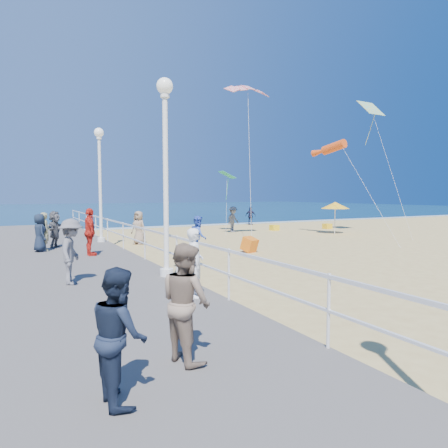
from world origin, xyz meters
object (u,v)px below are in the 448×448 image
beach_chair_right (327,226)px  toddler_held (198,236)px  spectator_2 (71,251)px  beach_walker_c (139,228)px  lamp_post_far (100,172)px  spectator_6 (45,232)px  beach_chair_left (274,228)px  beach_walker_a (233,219)px  spectator_7 (119,334)px  beach_walker_b (251,216)px  spectator_5 (55,229)px  spectator_3 (90,232)px  lamp_post_mid (165,156)px  woman_holding_toddler (195,263)px  spectator_4 (40,233)px  beach_umbrella (335,205)px  spectator_1 (186,302)px  box_kite (250,246)px

beach_chair_right → toddler_held: bearing=-139.4°
spectator_2 → beach_walker_c: spectator_2 is taller
lamp_post_far → toddler_held: (-0.07, -11.28, -1.95)m
spectator_6 → beach_chair_left: 17.27m
spectator_2 → beach_chair_right: size_ratio=2.98×
spectator_2 → beach_walker_a: size_ratio=0.91×
beach_chair_left → beach_chair_right: (4.37, -0.81, 0.00)m
spectator_7 → beach_walker_a: (12.69, 20.06, -0.23)m
lamp_post_far → beach_walker_b: bearing=34.7°
spectator_7 → beach_walker_b: 30.56m
beach_walker_c → spectator_7: bearing=-48.4°
spectator_5 → beach_walker_b: bearing=-26.7°
spectator_3 → spectator_6: size_ratio=1.14×
spectator_3 → lamp_post_far: bearing=-17.3°
lamp_post_mid → spectator_3: lamp_post_mid is taller
woman_holding_toddler → spectator_4: bearing=38.7°
spectator_3 → beach_walker_a: spectator_3 is taller
beach_umbrella → spectator_1: bearing=-138.4°
beach_chair_left → spectator_1: bearing=-128.1°
lamp_post_mid → spectator_5: bearing=105.3°
lamp_post_far → spectator_4: size_ratio=3.58×
lamp_post_far → spectator_7: size_ratio=3.64×
lamp_post_mid → beach_walker_b: size_ratio=3.39×
lamp_post_far → spectator_7: (-2.73, -15.06, -2.53)m
beach_walker_a → beach_chair_right: 7.81m
lamp_post_mid → beach_walker_a: size_ratio=2.95×
toddler_held → box_kite: toddler_held is taller
beach_walker_b → box_kite: (-8.81, -14.08, -0.48)m
spectator_2 → spectator_5: 7.61m
spectator_5 → beach_chair_right: (19.79, 5.15, -0.97)m
beach_chair_left → box_kite: bearing=-130.9°
beach_umbrella → woman_holding_toddler: bearing=-142.1°
beach_walker_a → beach_walker_c: size_ratio=1.02×
beach_chair_right → beach_chair_left: bearing=169.6°
beach_walker_c → box_kite: bearing=2.4°
spectator_1 → box_kite: spectator_1 is taller
spectator_6 → toddler_held: bearing=-169.4°
spectator_3 → beach_umbrella: 17.30m
woman_holding_toddler → toddler_held: bearing=-21.7°
spectator_6 → beach_umbrella: (17.91, 2.77, 0.75)m
spectator_1 → beach_umbrella: bearing=-59.8°
spectator_2 → spectator_3: size_ratio=0.94×
beach_walker_c → box_kite: beach_walker_c is taller
spectator_6 → beach_walker_c: spectator_6 is taller
beach_umbrella → spectator_7: bearing=-138.9°
woman_holding_toddler → lamp_post_mid: bearing=18.0°
beach_umbrella → beach_chair_right: (2.30, 3.22, -1.71)m
lamp_post_far → spectator_6: 4.12m
spectator_5 → box_kite: bearing=-79.9°
lamp_post_mid → lamp_post_far: bearing=90.0°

